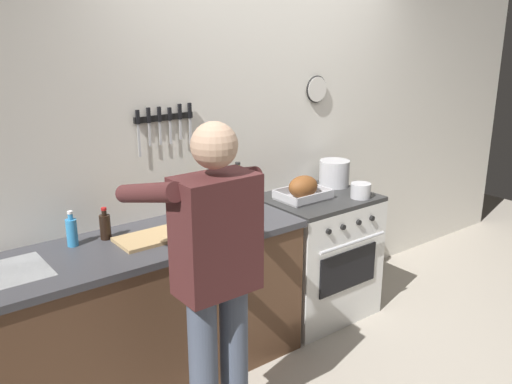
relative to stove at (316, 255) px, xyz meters
The scene contains 14 objects.
wall_back 0.95m from the stove, 121.30° to the left, with size 6.00×0.13×2.60m.
counter_block 1.43m from the stove, behind, with size 2.03×0.65×0.90m.
stove is the anchor object (origin of this frame).
person_cook 1.57m from the stove, 152.88° to the right, with size 0.51×0.63×1.66m.
roasting_pan 0.54m from the stove, behind, with size 0.35×0.26×0.17m.
stock_pot 0.63m from the stove, 24.09° to the left, with size 0.22×0.22×0.19m.
saucepan 0.58m from the stove, 44.02° to the right, with size 0.14×0.14×0.10m.
cutting_board 1.40m from the stove, behind, with size 0.36×0.24×0.02m, color tan.
bottle_vinegar 0.98m from the stove, 162.86° to the left, with size 0.06×0.06×0.26m.
bottle_hot_sauce 1.10m from the stove, behind, with size 0.04×0.04×0.17m.
bottle_olive_oil 0.96m from the stove, behind, with size 0.06×0.06×0.31m.
bottle_cooking_oil 0.82m from the stove, 160.44° to the left, with size 0.07×0.07×0.29m.
bottle_soy_sauce 1.60m from the stove, behind, with size 0.06×0.06×0.18m.
bottle_dish_soap 1.78m from the stove, behind, with size 0.06×0.06×0.20m.
Camera 1 is at (-2.38, -1.66, 2.05)m, focal length 38.53 mm.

